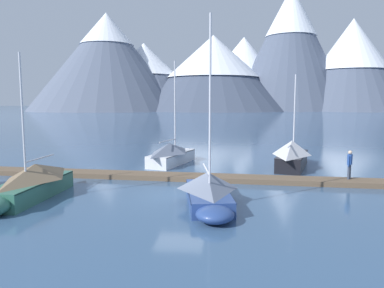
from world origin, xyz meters
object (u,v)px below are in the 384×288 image
sailboat_mid_dock_starboard (208,191)px  person_on_dock (350,163)px  sailboat_far_berth (292,154)px  sailboat_mid_dock_port (172,154)px  sailboat_second_berth (29,183)px

sailboat_mid_dock_starboard → person_on_dock: size_ratio=5.12×
sailboat_far_berth → person_on_dock: size_ratio=4.03×
sailboat_far_berth → person_on_dock: bearing=-64.6°
sailboat_mid_dock_starboard → sailboat_far_berth: bearing=62.3°
sailboat_mid_dock_port → person_on_dock: bearing=-26.9°
sailboat_mid_dock_starboard → sailboat_far_berth: sailboat_mid_dock_starboard is taller
sailboat_mid_dock_starboard → sailboat_second_berth: bearing=178.7°
sailboat_second_berth → sailboat_mid_dock_starboard: (8.96, -0.20, -0.10)m
sailboat_second_berth → sailboat_mid_dock_port: sailboat_mid_dock_port is taller
person_on_dock → sailboat_second_berth: bearing=-163.1°
sailboat_mid_dock_port → sailboat_far_berth: bearing=-4.3°
sailboat_second_berth → person_on_dock: size_ratio=4.25×
sailboat_mid_dock_starboard → sailboat_far_berth: 11.86m
sailboat_far_berth → sailboat_mid_dock_starboard: bearing=-117.7°
sailboat_second_berth → person_on_dock: 17.70m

